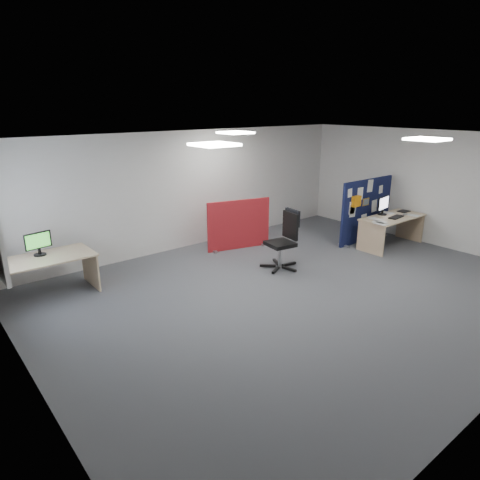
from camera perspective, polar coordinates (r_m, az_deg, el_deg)
floor at (r=7.94m, az=7.95°, el=-6.72°), size 9.00×9.00×0.00m
ceiling at (r=7.26m, az=8.87°, el=13.09°), size 9.00×7.00×0.02m
wall_back at (r=10.12m, az=-6.39°, el=6.71°), size 9.00×0.02×2.70m
wall_left at (r=5.29m, az=-27.10°, el=-5.47°), size 0.02×7.00×2.70m
wall_right at (r=11.16m, az=24.39°, el=6.28°), size 0.02×7.00×2.70m
ceiling_lights at (r=7.96m, az=6.88°, el=13.34°), size 4.10×4.10×0.04m
navy_divider at (r=10.93m, az=16.43°, el=3.84°), size 1.87×0.30×1.54m
main_desk at (r=10.75m, az=19.42°, el=2.12°), size 1.71×0.76×0.73m
monitor_main at (r=10.74m, az=18.56°, el=4.49°), size 0.50×0.21×0.44m
keyboard at (r=10.61m, az=20.09°, el=2.89°), size 0.47×0.23×0.02m
mouse at (r=10.95m, az=21.15°, el=3.22°), size 0.11×0.07×0.03m
paper_tray at (r=11.29m, az=20.98°, el=3.61°), size 0.29×0.23×0.01m
red_divider at (r=9.94m, az=-0.16°, el=2.01°), size 1.51×0.45×1.16m
second_desk at (r=8.20m, az=-25.04°, el=-3.27°), size 1.74×0.87×0.73m
monitor_second at (r=8.20m, az=-25.30°, el=-0.34°), size 0.46×0.21×0.41m
office_chair at (r=8.79m, az=6.06°, el=0.54°), size 0.79×0.79×1.20m
desk_papers at (r=10.47m, az=19.06°, el=2.75°), size 1.48×0.83×0.00m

